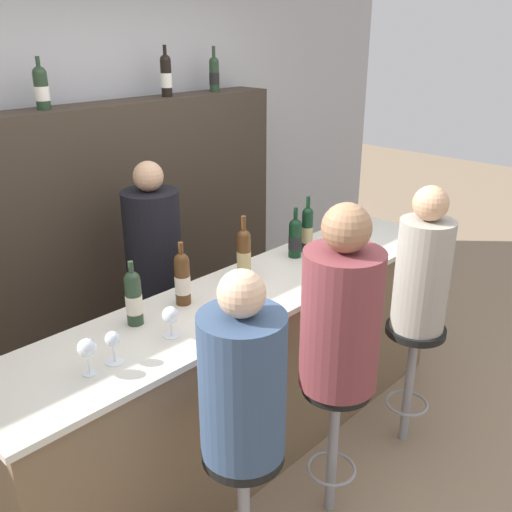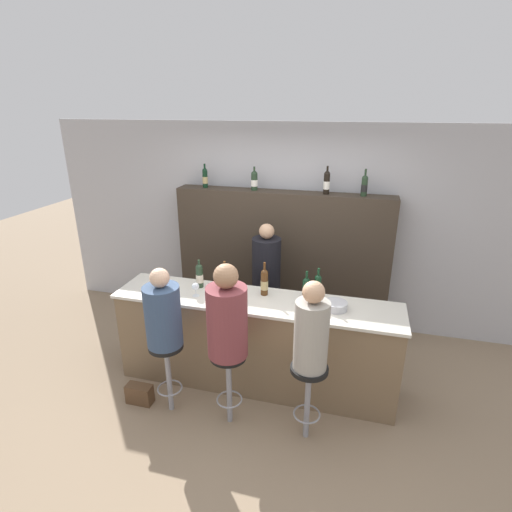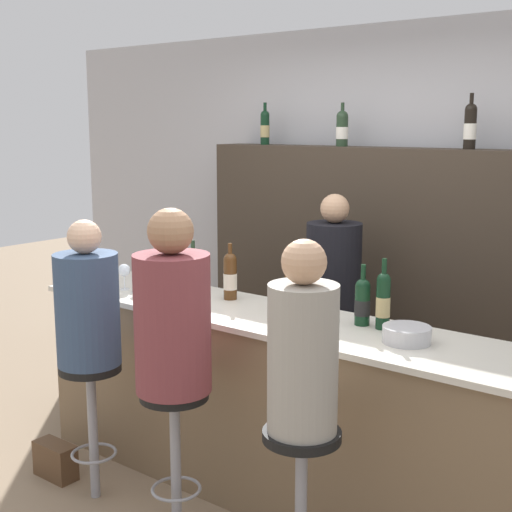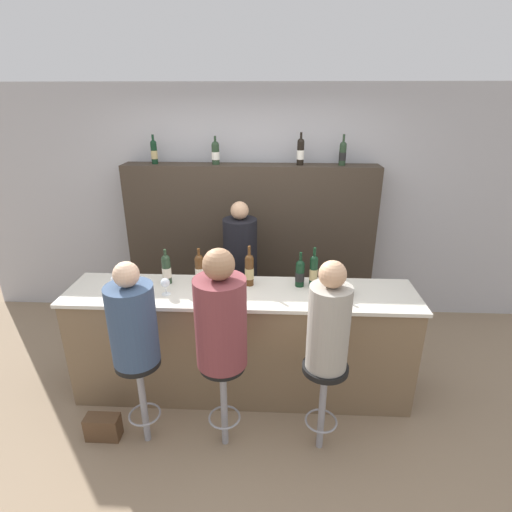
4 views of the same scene
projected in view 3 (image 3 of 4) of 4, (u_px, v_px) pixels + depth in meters
The scene contains 23 objects.
wall_back at pixel (404, 222), 4.78m from camera, with size 6.40×0.05×2.60m.
bar_counter at pixel (267, 404), 3.75m from camera, with size 2.86×0.60×0.99m.
back_bar_cabinet at pixel (386, 286), 4.68m from camera, with size 2.68×0.28×1.80m.
wine_bottle_counter_0 at pixel (193, 270), 4.12m from camera, with size 0.08×0.08×0.30m.
wine_bottle_counter_1 at pixel (230, 276), 3.95m from camera, with size 0.08×0.08×0.32m.
wine_bottle_counter_2 at pixel (292, 285), 3.70m from camera, with size 0.08×0.08×0.35m.
wine_bottle_counter_3 at pixel (363, 301), 3.45m from camera, with size 0.08×0.08×0.30m.
wine_bottle_counter_4 at pixel (383, 300), 3.38m from camera, with size 0.07×0.07×0.34m.
wine_bottle_backbar_0 at pixel (265, 127), 5.09m from camera, with size 0.07×0.07×0.30m.
wine_bottle_backbar_1 at pixel (342, 128), 4.71m from camera, with size 0.08×0.08×0.28m.
wine_bottle_backbar_2 at pixel (470, 126), 4.17m from camera, with size 0.07×0.07×0.32m.
wine_glass_0 at pixel (124, 271), 4.18m from camera, with size 0.07×0.07×0.15m.
wine_glass_1 at pixel (137, 276), 4.12m from camera, with size 0.08×0.08×0.14m.
wine_glass_2 at pixel (173, 283), 3.94m from camera, with size 0.07×0.07×0.14m.
metal_bowl at pixel (407, 334), 3.18m from camera, with size 0.22×0.22×0.07m.
bar_stool_left at pixel (91, 397), 3.68m from camera, with size 0.32×0.32×0.74m.
guest_seated_left at pixel (87, 304), 3.59m from camera, with size 0.32×0.32×0.74m.
bar_stool_middle at pixel (175, 427), 3.32m from camera, with size 0.32×0.32×0.74m.
guest_seated_middle at pixel (172, 314), 3.22m from camera, with size 0.35×0.35×0.85m.
bar_stool_right at pixel (301, 472), 2.89m from camera, with size 0.32×0.32×0.74m.
guest_seated_right at pixel (303, 349), 2.79m from camera, with size 0.28×0.28×0.78m.
bartender at pixel (332, 330), 4.33m from camera, with size 0.33×0.33×1.54m.
handbag at pixel (55, 460), 3.97m from camera, with size 0.26×0.12×0.20m.
Camera 3 is at (2.14, -2.55, 1.95)m, focal length 50.00 mm.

